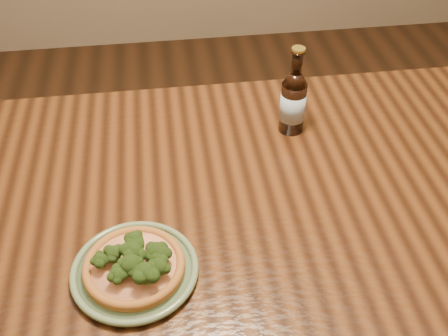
{
  "coord_description": "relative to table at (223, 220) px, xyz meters",
  "views": [
    {
      "loc": [
        -0.11,
        -0.74,
        1.58
      ],
      "look_at": [
        0.0,
        0.1,
        0.82
      ],
      "focal_mm": 42.0,
      "sensor_mm": 36.0,
      "label": 1
    }
  ],
  "objects": [
    {
      "name": "plate",
      "position": [
        -0.2,
        -0.2,
        0.1
      ],
      "size": [
        0.25,
        0.25,
        0.02
      ],
      "rotation": [
        0.0,
        0.0,
        0.15
      ],
      "color": "#5C724E",
      "rests_on": "table"
    },
    {
      "name": "pizza",
      "position": [
        -0.2,
        -0.2,
        0.13
      ],
      "size": [
        0.2,
        0.2,
        0.07
      ],
      "rotation": [
        0.0,
        0.0,
        -0.34
      ],
      "color": "#9C5D23",
      "rests_on": "plate"
    },
    {
      "name": "beer_bottle",
      "position": [
        0.21,
        0.21,
        0.18
      ],
      "size": [
        0.06,
        0.06,
        0.24
      ],
      "rotation": [
        0.0,
        0.0,
        0.19
      ],
      "color": "black",
      "rests_on": "table"
    },
    {
      "name": "table",
      "position": [
        0.0,
        0.0,
        0.0
      ],
      "size": [
        1.6,
        0.9,
        0.75
      ],
      "color": "#45240E",
      "rests_on": "ground"
    }
  ]
}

